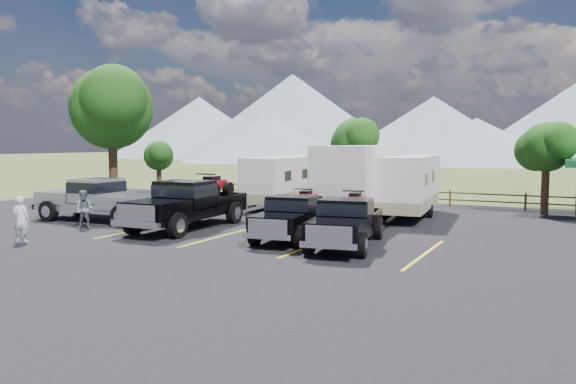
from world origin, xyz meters
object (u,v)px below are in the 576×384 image
at_px(trailer_center, 362,180).
at_px(pickup_silver, 100,199).
at_px(trailer_left, 283,181).
at_px(person_a, 21,219).
at_px(rig_right, 347,220).
at_px(trailer_right, 408,185).
at_px(tree_big_nw, 111,108).
at_px(rig_center, 294,215).
at_px(rig_left, 189,203).
at_px(person_b, 85,209).

bearing_deg(trailer_center, pickup_silver, -149.47).
height_order(trailer_left, person_a, trailer_left).
distance_m(rig_right, trailer_center, 8.09).
height_order(rig_right, trailer_right, trailer_right).
distance_m(tree_big_nw, rig_center, 14.69).
bearing_deg(trailer_right, trailer_center, -164.03).
height_order(rig_center, trailer_right, trailer_right).
relative_size(rig_center, trailer_center, 0.56).
height_order(tree_big_nw, rig_left, tree_big_nw).
xyz_separation_m(rig_center, trailer_right, (2.29, 7.94, 0.70)).
height_order(rig_left, rig_center, rig_left).
height_order(rig_left, person_b, rig_left).
bearing_deg(trailer_right, tree_big_nw, -172.14).
xyz_separation_m(rig_right, trailer_center, (-2.20, 7.73, 0.93)).
bearing_deg(rig_center, pickup_silver, 172.38).
bearing_deg(rig_left, trailer_center, 49.53).
relative_size(rig_left, trailer_center, 0.68).
distance_m(rig_left, person_a, 6.56).
bearing_deg(rig_right, tree_big_nw, 153.36).
bearing_deg(rig_center, person_b, -175.71).
bearing_deg(pickup_silver, tree_big_nw, -145.48).
distance_m(trailer_center, person_a, 15.31).
bearing_deg(person_b, rig_right, -18.21).
relative_size(tree_big_nw, trailer_left, 0.95).
bearing_deg(person_a, person_b, -102.95).
relative_size(tree_big_nw, trailer_right, 0.90).
distance_m(rig_left, pickup_silver, 5.00).
relative_size(tree_big_nw, person_b, 4.75).
bearing_deg(trailer_center, person_b, -139.78).
bearing_deg(trailer_left, person_a, -105.49).
bearing_deg(rig_right, pickup_silver, 167.21).
relative_size(tree_big_nw, pickup_silver, 1.15).
bearing_deg(person_a, trailer_right, -150.76).
height_order(rig_center, trailer_center, trailer_center).
relative_size(rig_center, trailer_right, 0.65).
relative_size(rig_center, pickup_silver, 0.84).
bearing_deg(tree_big_nw, person_b, -55.05).
distance_m(trailer_left, person_b, 11.59).
bearing_deg(tree_big_nw, pickup_silver, -52.40).
bearing_deg(pickup_silver, trailer_left, 147.89).
relative_size(trailer_center, person_a, 5.93).
relative_size(tree_big_nw, rig_left, 1.12).
height_order(rig_left, rig_right, rig_left).
height_order(pickup_silver, person_a, pickup_silver).
height_order(trailer_right, person_a, trailer_right).
bearing_deg(trailer_center, trailer_left, 156.83).
bearing_deg(rig_left, person_a, -124.03).
bearing_deg(person_b, trailer_center, 19.54).
bearing_deg(person_a, rig_right, -178.10).
bearing_deg(rig_right, trailer_center, 96.07).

